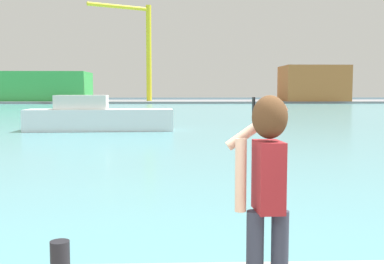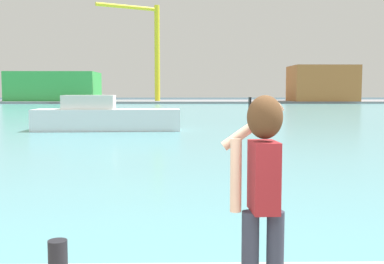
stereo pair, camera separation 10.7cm
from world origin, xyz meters
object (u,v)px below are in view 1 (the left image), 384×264
(person_photographer, at_px, (267,181))
(port_crane, at_px, (142,42))
(harbor_bollard, at_px, (60,260))
(warehouse_left, at_px, (45,86))
(boat_moored, at_px, (98,117))
(warehouse_right, at_px, (313,83))

(person_photographer, bearing_deg, port_crane, 1.46)
(harbor_bollard, relative_size, warehouse_left, 0.02)
(boat_moored, height_order, warehouse_left, warehouse_left)
(boat_moored, xyz_separation_m, warehouse_right, (30.85, 61.52, 2.91))
(boat_moored, relative_size, port_crane, 0.47)
(port_crane, bearing_deg, warehouse_left, 175.00)
(person_photographer, height_order, warehouse_right, warehouse_right)
(boat_moored, relative_size, warehouse_left, 0.52)
(harbor_bollard, height_order, boat_moored, boat_moored)
(person_photographer, xyz_separation_m, port_crane, (-6.86, 86.87, 9.79))
(harbor_bollard, relative_size, warehouse_right, 0.03)
(warehouse_left, xyz_separation_m, warehouse_right, (51.08, -2.81, 0.56))
(warehouse_right, bearing_deg, port_crane, 177.91)
(warehouse_right, bearing_deg, warehouse_left, 176.85)
(person_photographer, height_order, warehouse_left, warehouse_left)
(harbor_bollard, height_order, warehouse_left, warehouse_left)
(person_photographer, relative_size, boat_moored, 0.20)
(harbor_bollard, distance_m, port_crane, 86.99)
(port_crane, bearing_deg, person_photographer, -85.48)
(harbor_bollard, relative_size, boat_moored, 0.04)
(harbor_bollard, distance_m, warehouse_left, 90.97)
(person_photographer, distance_m, harbor_bollard, 2.13)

